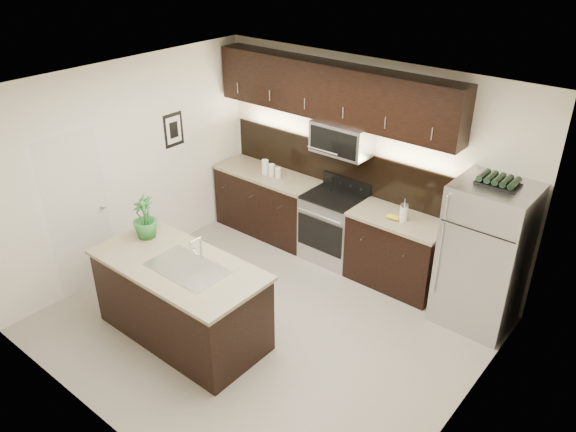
% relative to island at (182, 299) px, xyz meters
% --- Properties ---
extents(ground, '(4.50, 4.50, 0.00)m').
position_rel_island_xyz_m(ground, '(0.59, 0.69, -0.47)').
color(ground, gray).
rests_on(ground, ground).
extents(room_walls, '(4.52, 4.02, 2.71)m').
position_rel_island_xyz_m(room_walls, '(0.48, 0.65, 1.22)').
color(room_walls, silver).
rests_on(room_walls, ground).
extents(counter_run, '(3.51, 0.65, 0.94)m').
position_rel_island_xyz_m(counter_run, '(0.14, 2.38, -0.00)').
color(counter_run, black).
rests_on(counter_run, ground).
extents(upper_fixtures, '(3.49, 0.40, 1.66)m').
position_rel_island_xyz_m(upper_fixtures, '(0.16, 2.52, 1.67)').
color(upper_fixtures, black).
rests_on(upper_fixtures, counter_run).
extents(island, '(1.96, 0.96, 0.94)m').
position_rel_island_xyz_m(island, '(0.00, 0.00, 0.00)').
color(island, black).
rests_on(island, ground).
extents(sink_faucet, '(0.84, 0.50, 0.28)m').
position_rel_island_xyz_m(sink_faucet, '(0.15, 0.01, 0.48)').
color(sink_faucet, silver).
rests_on(sink_faucet, island).
extents(refrigerator, '(0.83, 0.75, 1.71)m').
position_rel_island_xyz_m(refrigerator, '(2.39, 2.32, 0.39)').
color(refrigerator, '#B2B2B7').
rests_on(refrigerator, ground).
extents(wine_rack, '(0.42, 0.26, 0.10)m').
position_rel_island_xyz_m(wine_rack, '(2.39, 2.32, 1.29)').
color(wine_rack, black).
rests_on(wine_rack, refrigerator).
extents(plant, '(0.31, 0.31, 0.50)m').
position_rel_island_xyz_m(plant, '(-0.69, 0.15, 0.72)').
color(plant, '#29662A').
rests_on(plant, island).
extents(canisters, '(0.31, 0.10, 0.21)m').
position_rel_island_xyz_m(canisters, '(-0.74, 2.33, 0.56)').
color(canisters, silver).
rests_on(canisters, counter_run).
extents(french_press, '(0.10, 0.10, 0.29)m').
position_rel_island_xyz_m(french_press, '(1.37, 2.33, 0.58)').
color(french_press, silver).
rests_on(french_press, counter_run).
extents(bananas, '(0.18, 0.15, 0.05)m').
position_rel_island_xyz_m(bananas, '(1.21, 2.30, 0.49)').
color(bananas, gold).
rests_on(bananas, counter_run).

